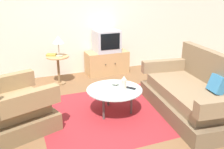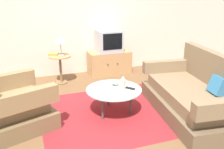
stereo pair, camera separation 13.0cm
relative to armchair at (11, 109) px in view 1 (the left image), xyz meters
The scene contains 16 objects.
ground_plane 1.45m from the armchair, ahead, with size 16.00×16.00×0.00m, color brown.
back_wall 2.73m from the armchair, 56.36° to the left, with size 9.00×0.12×2.70m, color beige.
area_rug 1.53m from the armchair, ahead, with size 2.26×1.94×0.00m, color maroon.
armchair is the anchor object (origin of this frame).
couch 2.72m from the armchair, 11.20° to the right, with size 1.17×1.96×0.94m.
coffee_table 1.50m from the armchair, ahead, with size 0.86×0.86×0.40m.
side_table 1.77m from the armchair, 58.62° to the left, with size 0.44×0.44×0.59m.
tv_stand 2.72m from the armchair, 40.68° to the left, with size 0.94×0.48×0.51m.
television 2.76m from the armchair, 40.65° to the left, with size 0.54×0.46×0.48m.
table_lamp 1.85m from the armchair, 57.29° to the left, with size 0.22×0.22×0.41m.
vase 1.61m from the armchair, ahead, with size 0.08×0.08×0.26m.
mug 1.55m from the armchair, 14.66° to the right, with size 0.14×0.09×0.10m.
bowl 1.58m from the armchair, ahead, with size 0.13×0.13×0.05m.
tv_remote_dark 1.75m from the armchair, ahead, with size 0.13×0.15×0.02m.
tv_remote_silver 1.44m from the armchair, ahead, with size 0.16×0.16×0.02m.
book 1.82m from the armchair, 63.08° to the left, with size 0.23×0.20×0.03m.
Camera 1 is at (-1.23, -3.13, 1.87)m, focal length 39.90 mm.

